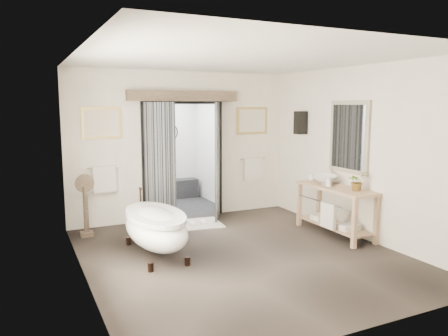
{
  "coord_description": "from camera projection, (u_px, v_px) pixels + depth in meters",
  "views": [
    {
      "loc": [
        -2.96,
        -5.61,
        2.24
      ],
      "look_at": [
        0.0,
        0.6,
        1.25
      ],
      "focal_mm": 35.0,
      "sensor_mm": 36.0,
      "label": 1
    }
  ],
  "objects": [
    {
      "name": "plant",
      "position": [
        357.0,
        181.0,
        7.14
      ],
      "size": [
        0.33,
        0.3,
        0.32
      ],
      "primitive_type": "imported",
      "rotation": [
        0.0,
        0.0,
        0.2
      ],
      "color": "gray",
      "rests_on": "vanity"
    },
    {
      "name": "pedestal_mirror",
      "position": [
        86.0,
        210.0,
        7.48
      ],
      "size": [
        0.32,
        0.21,
        1.08
      ],
      "color": "brown",
      "rests_on": "ground_plane"
    },
    {
      "name": "soap_bottle_b",
      "position": [
        311.0,
        176.0,
        8.1
      ],
      "size": [
        0.16,
        0.16,
        0.19
      ],
      "primitive_type": "imported",
      "rotation": [
        0.0,
        0.0,
        -0.08
      ],
      "color": "gray",
      "rests_on": "vanity"
    },
    {
      "name": "slippers",
      "position": [
        198.0,
        223.0,
        8.27
      ],
      "size": [
        0.35,
        0.25,
        0.05
      ],
      "color": "white",
      "rests_on": "rug"
    },
    {
      "name": "rug",
      "position": [
        190.0,
        225.0,
        8.24
      ],
      "size": [
        1.29,
        0.95,
        0.01
      ],
      "primitive_type": "cube",
      "rotation": [
        0.0,
        0.0,
        -0.13
      ],
      "color": "beige",
      "rests_on": "ground_plane"
    },
    {
      "name": "back_wall_dressing",
      "position": [
        186.0,
        141.0,
        8.44
      ],
      "size": [
        3.82,
        0.76,
        2.52
      ],
      "color": "black",
      "rests_on": "ground_plane"
    },
    {
      "name": "soap_bottle_a",
      "position": [
        329.0,
        181.0,
        7.53
      ],
      "size": [
        0.11,
        0.11,
        0.18
      ],
      "primitive_type": "imported",
      "rotation": [
        0.0,
        0.0,
        0.31
      ],
      "color": "gray",
      "rests_on": "vanity"
    },
    {
      "name": "basin",
      "position": [
        325.0,
        180.0,
        7.74
      ],
      "size": [
        0.57,
        0.57,
        0.16
      ],
      "primitive_type": "imported",
      "rotation": [
        0.0,
        0.0,
        -0.27
      ],
      "color": "white",
      "rests_on": "vanity"
    },
    {
      "name": "vanity",
      "position": [
        335.0,
        206.0,
        7.56
      ],
      "size": [
        0.57,
        1.6,
        0.85
      ],
      "color": "tan",
      "rests_on": "ground_plane"
    },
    {
      "name": "clawfoot_tub",
      "position": [
        155.0,
        227.0,
        6.55
      ],
      "size": [
        0.81,
        1.81,
        0.88
      ],
      "color": "black",
      "rests_on": "ground_plane"
    },
    {
      "name": "ground_plane",
      "position": [
        241.0,
        255.0,
        6.59
      ],
      "size": [
        5.0,
        5.0,
        0.0
      ],
      "primitive_type": "plane",
      "color": "#453B34"
    },
    {
      "name": "shower_room",
      "position": [
        161.0,
        164.0,
        10.03
      ],
      "size": [
        2.22,
        2.01,
        2.51
      ],
      "color": "black",
      "rests_on": "ground_plane"
    },
    {
      "name": "room_shell",
      "position": [
        244.0,
        132.0,
        6.2
      ],
      "size": [
        4.52,
        5.02,
        2.91
      ],
      "color": "silver",
      "rests_on": "ground_plane"
    }
  ]
}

